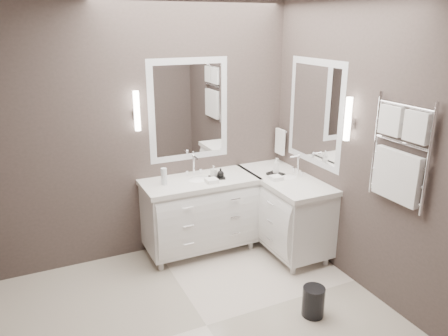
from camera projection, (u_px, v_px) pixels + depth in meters
name	position (u px, v px, depth m)	size (l,w,h in m)	color
floor	(206.00, 326.00, 3.70)	(3.20, 3.00, 0.01)	silver
wall_back	(149.00, 132.00, 4.57)	(3.20, 0.01, 2.70)	#463B38
wall_front	(332.00, 275.00, 1.98)	(3.20, 0.01, 2.70)	#463B38
wall_right	(369.00, 150.00, 3.92)	(0.01, 3.00, 2.70)	#463B38
vanity_back	(200.00, 210.00, 4.78)	(1.24, 0.59, 0.97)	white
vanity_right	(284.00, 208.00, 4.85)	(0.59, 1.24, 0.97)	white
mirror_back	(189.00, 110.00, 4.67)	(0.90, 0.02, 1.10)	white
mirror_right	(315.00, 113.00, 4.54)	(0.02, 0.90, 1.10)	white
sconce_back	(137.00, 112.00, 4.37)	(0.06, 0.06, 0.40)	white
sconce_right	(348.00, 120.00, 4.00)	(0.06, 0.06, 0.40)	white
towel_bar_corner	(280.00, 141.00, 5.13)	(0.03, 0.22, 0.30)	white
towel_ladder	(399.00, 158.00, 3.54)	(0.06, 0.58, 0.90)	white
waste_bin	(313.00, 301.00, 3.79)	(0.19, 0.19, 0.27)	black
amenity_tray_back	(217.00, 177.00, 4.68)	(0.16, 0.12, 0.02)	black
amenity_tray_right	(276.00, 174.00, 4.78)	(0.13, 0.17, 0.03)	black
water_bottle	(164.00, 176.00, 4.48)	(0.06, 0.06, 0.18)	silver
soap_bottle_a	(214.00, 171.00, 4.67)	(0.05, 0.05, 0.12)	white
soap_bottle_b	(221.00, 173.00, 4.65)	(0.08, 0.08, 0.10)	black
soap_bottle_c	(276.00, 166.00, 4.74)	(0.07, 0.07, 0.17)	white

